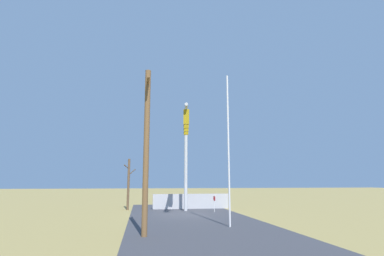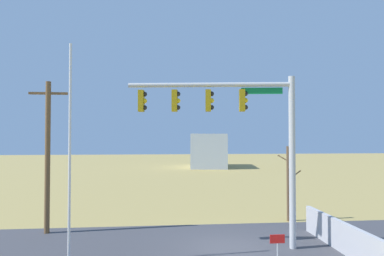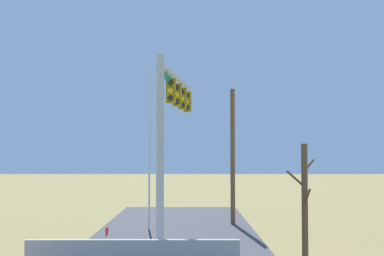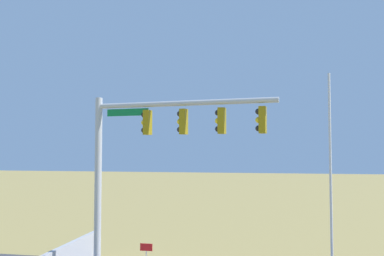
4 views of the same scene
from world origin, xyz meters
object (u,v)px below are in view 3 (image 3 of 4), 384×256
at_px(flagpole, 149,149).
at_px(utility_pole, 233,153).
at_px(signal_mast, 171,117).
at_px(bare_tree, 305,209).
at_px(open_sign, 107,235).

height_order(flagpole, utility_pole, flagpole).
xyz_separation_m(signal_mast, bare_tree, (3.88, 4.38, -3.21)).
height_order(signal_mast, utility_pole, utility_pole).
bearing_deg(bare_tree, open_sign, -114.35).
xyz_separation_m(flagpole, bare_tree, (10.76, 5.78, -1.99)).
height_order(signal_mast, open_sign, signal_mast).
xyz_separation_m(signal_mast, utility_pole, (-9.11, 3.13, -1.44)).
height_order(signal_mast, bare_tree, signal_mast).
relative_size(flagpole, utility_pole, 1.10).
bearing_deg(utility_pole, flagpole, -63.80).
height_order(signal_mast, flagpole, flagpole).
distance_m(flagpole, utility_pole, 5.05).
bearing_deg(open_sign, utility_pole, 151.05).
xyz_separation_m(utility_pole, open_sign, (9.94, -5.50, -3.06)).
distance_m(signal_mast, bare_tree, 6.67).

